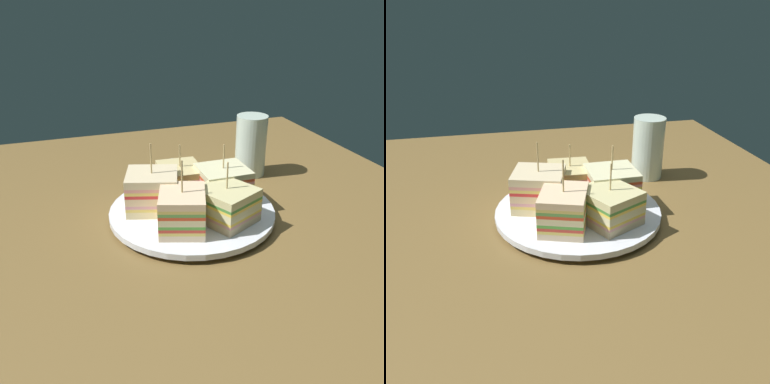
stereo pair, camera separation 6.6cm
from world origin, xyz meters
The scene contains 10 objects.
ground_plane centered at (0.00, 0.00, -0.90)cm, with size 90.24×98.30×1.80cm, color brown.
plate centered at (0.00, 0.00, 1.02)cm, with size 26.52×26.52×1.69cm.
sandwich_wedge_0 centered at (-3.68, 5.00, 4.33)cm, with size 10.05×10.37×9.48cm.
sandwich_wedge_1 centered at (-5.97, -1.76, 4.47)cm, with size 8.03×7.43×9.67cm.
sandwich_wedge_2 centered at (0.10, -6.21, 4.16)cm, with size 7.33×8.37×8.79cm.
sandwich_wedge_3 centered at (5.83, -2.16, 4.77)cm, with size 9.80×9.33×10.99cm.
sandwich_wedge_4 centered at (3.32, 5.27, 4.63)cm, with size 8.77×9.67×10.73cm.
chip_pile centered at (1.25, -0.60, 2.69)cm, with size 6.47×7.60×2.48cm.
spoon centered at (-3.53, -22.03, 0.40)cm, with size 4.53×13.52×1.00cm.
drinking_glass centered at (-17.03, -13.77, 5.10)cm, with size 6.04×6.04×11.93cm.
Camera 1 is at (19.49, 56.27, 33.27)cm, focal length 39.11 mm.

